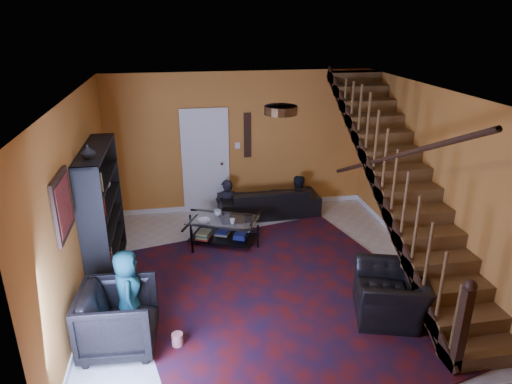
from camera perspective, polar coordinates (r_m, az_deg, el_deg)
The scene contains 21 objects.
floor at distance 7.22m, azimuth 1.23°, elevation -10.36°, with size 5.50×5.50×0.00m, color beige.
room at distance 8.26m, azimuth -9.74°, elevation -5.98°, with size 5.50×5.50×5.50m.
staircase at distance 7.29m, azimuth 17.92°, elevation 1.07°, with size 0.95×5.02×3.18m.
bookshelf at distance 7.30m, azimuth -18.54°, elevation -2.65°, with size 0.35×1.80×2.00m.
door at distance 9.19m, azimuth -6.31°, elevation 3.65°, with size 0.82×0.05×2.05m, color silver.
framed_picture at distance 5.68m, azimuth -23.03°, elevation -1.53°, with size 0.04×0.74×0.74m, color maroon.
wall_hanging at distance 9.14m, azimuth -1.09°, elevation 7.10°, with size 0.14×0.03×0.90m, color black.
ceiling_fixture at distance 5.47m, azimuth 3.10°, elevation 10.20°, with size 0.40×0.40×0.10m, color #3F2814.
rug at distance 6.72m, azimuth 3.34°, elevation -12.95°, with size 3.91×4.47×0.02m, color #4E0F0E.
sofa at distance 9.20m, azimuth 1.59°, elevation -1.08°, with size 2.00×0.78×0.58m, color black.
armchair_left at distance 5.88m, azimuth -16.79°, elevation -14.88°, with size 0.86×0.89×0.81m, color black.
armchair_right at distance 6.46m, azimuth 16.46°, elevation -12.13°, with size 1.00×0.88×0.65m, color black.
person_adult_a at distance 9.17m, azimuth -3.64°, elevation -2.05°, with size 0.45×0.29×1.23m, color black.
person_adult_b at distance 9.42m, azimuth 5.12°, elevation -1.46°, with size 0.59×0.46×1.22m, color black.
person_child at distance 6.05m, azimuth -15.69°, elevation -11.89°, with size 0.55×0.36×1.12m, color #164656.
coffee_table at distance 8.08m, azimuth -4.11°, elevation -4.69°, with size 1.36×1.12×0.45m.
cup_a at distance 8.14m, azimuth -4.80°, elevation -2.62°, with size 0.13×0.13×0.10m, color #999999.
cup_b at distance 7.82m, azimuth -2.97°, elevation -3.68°, with size 0.09×0.09×0.09m, color #999999.
bowl at distance 7.92m, azimuth -6.53°, elevation -3.59°, with size 0.22×0.22×0.05m, color #999999.
vase at distance 6.47m, azimuth -20.27°, elevation 4.77°, with size 0.18×0.18×0.19m, color #999999.
popcorn_bucket at distance 5.91m, azimuth -9.79°, elevation -17.70°, with size 0.14×0.14×0.16m, color red.
Camera 1 is at (-1.22, -6.03, 3.79)m, focal length 32.00 mm.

